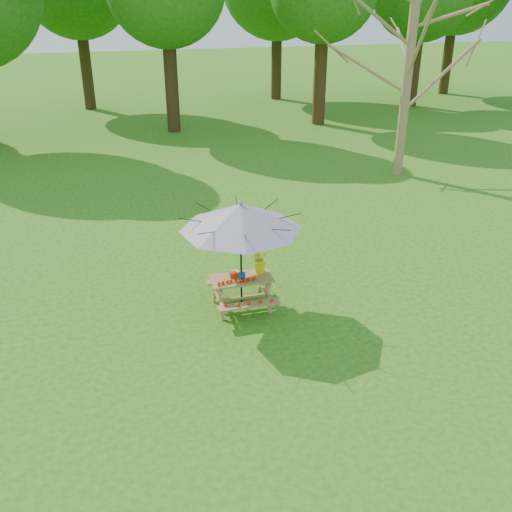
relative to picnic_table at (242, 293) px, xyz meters
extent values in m
cylinder|color=olive|center=(7.49, 7.41, 2.51)|extent=(0.42, 0.42, 5.67)
cube|color=olive|center=(0.00, 0.00, 0.32)|extent=(1.20, 0.62, 0.04)
cube|color=olive|center=(0.00, -0.55, 0.03)|extent=(1.20, 0.22, 0.04)
cube|color=olive|center=(0.00, 0.55, 0.03)|extent=(1.20, 0.22, 0.04)
cylinder|color=black|center=(0.00, 0.00, 0.80)|extent=(0.04, 0.04, 2.25)
cone|color=#21AEBD|center=(0.00, 0.00, 1.62)|extent=(2.68, 2.68, 0.50)
sphere|color=#21AEBD|center=(0.00, 0.00, 1.90)|extent=(0.08, 0.08, 0.08)
cube|color=red|center=(-0.14, 0.08, 0.39)|extent=(0.14, 0.12, 0.10)
cylinder|color=#143DA9|center=(0.00, -0.06, 0.41)|extent=(0.13, 0.13, 0.13)
cube|color=beige|center=(-0.08, 0.19, 0.38)|extent=(0.13, 0.13, 0.07)
cylinder|color=yellow|center=(0.42, 0.14, 0.45)|extent=(0.21, 0.21, 0.21)
imported|color=yellow|center=(0.42, 0.14, 0.65)|extent=(0.30, 0.26, 0.31)
camera|label=1|loc=(-2.44, -9.64, 5.46)|focal=40.00mm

